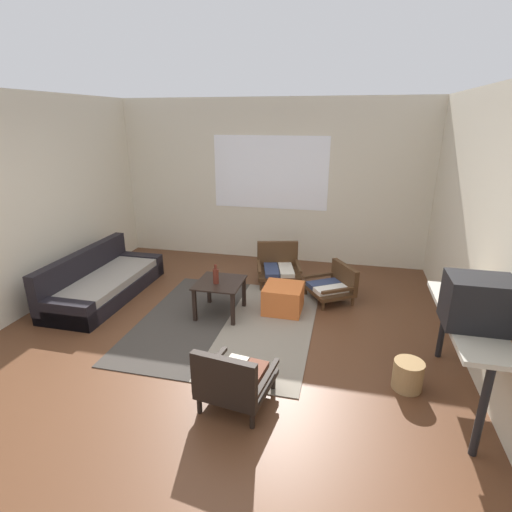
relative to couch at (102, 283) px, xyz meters
name	(u,v)px	position (x,y,z in m)	size (l,w,h in m)	color
ground_plane	(215,347)	(1.97, -0.90, -0.20)	(7.80, 7.80, 0.00)	#56331E
far_wall_with_window	(271,182)	(1.97, 2.16, 1.15)	(5.60, 0.13, 2.70)	beige
side_wall_right	(498,237)	(4.63, -0.60, 1.15)	(0.12, 6.60, 2.70)	beige
side_wall_left	(9,208)	(-0.69, -0.60, 1.15)	(0.12, 6.60, 2.70)	beige
area_rug	(226,322)	(1.93, -0.36, -0.19)	(2.10, 2.39, 0.01)	#38332D
couch	(102,283)	(0.00, 0.00, 0.00)	(0.80, 1.94, 0.64)	black
coffee_table	(220,288)	(1.78, -0.14, 0.16)	(0.57, 0.60, 0.44)	black
armchair_by_window	(278,265)	(2.32, 1.05, 0.07)	(0.75, 0.72, 0.59)	#472D19
armchair_striped_foreground	(234,380)	(2.44, -1.76, 0.07)	(0.65, 0.68, 0.60)	black
armchair_corner	(333,284)	(3.16, 0.62, 0.02)	(0.76, 0.78, 0.49)	#472D19
ottoman_orange	(283,298)	(2.55, 0.12, -0.02)	(0.48, 0.48, 0.35)	#D1662D
console_shelf	(466,326)	(4.32, -1.19, 0.52)	(0.40, 1.44, 0.82)	#B2AD9E
crt_television	(478,302)	(4.32, -1.36, 0.82)	(0.49, 0.37, 0.41)	black
clay_vase	(464,293)	(4.32, -0.97, 0.73)	(0.22, 0.22, 0.32)	#A87047
glass_bottle	(216,276)	(1.76, -0.20, 0.35)	(0.07, 0.07, 0.25)	#5B2319
wicker_basket	(408,375)	(3.93, -1.16, -0.06)	(0.27, 0.27, 0.28)	#9E7A4C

